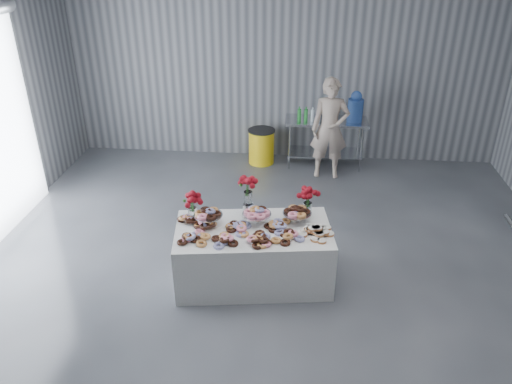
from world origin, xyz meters
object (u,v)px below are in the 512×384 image
water_jug (355,108)px  trash_barrel (261,146)px  person (330,129)px  display_table (253,254)px  prep_table (325,134)px

water_jug → trash_barrel: (-1.69, -0.00, -0.82)m
water_jug → person: person is taller
display_table → prep_table: bearing=74.7°
prep_table → trash_barrel: size_ratio=2.26×
water_jug → trash_barrel: bearing=-180.0°
display_table → prep_table: 3.75m
display_table → trash_barrel: size_ratio=2.87×
person → prep_table: bearing=95.9°
prep_table → water_jug: 0.73m
person → trash_barrel: 1.43m
person → display_table: bearing=-107.9°
water_jug → person: (-0.45, -0.45, -0.25)m
water_jug → trash_barrel: 1.88m
prep_table → water_jug: bearing=-0.0°
trash_barrel → display_table: bearing=-86.8°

